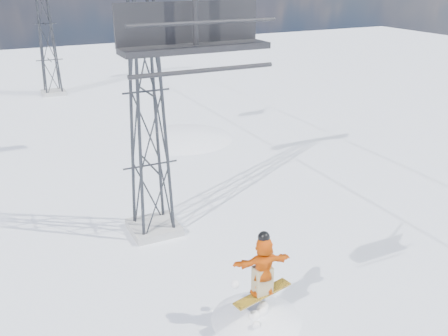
{
  "coord_description": "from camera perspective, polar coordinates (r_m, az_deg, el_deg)",
  "views": [
    {
      "loc": [
        -4.27,
        -8.49,
        9.49
      ],
      "look_at": [
        2.06,
        4.42,
        3.7
      ],
      "focal_mm": 40.0,
      "sensor_mm": 36.0,
      "label": 1
    }
  ],
  "objects": [
    {
      "name": "snow_terrain",
      "position": [
        35.33,
        -23.14,
        -12.77
      ],
      "size": [
        39.0,
        37.0,
        22.0
      ],
      "color": "white",
      "rests_on": "ground"
    },
    {
      "name": "lift_tower_near",
      "position": [
        17.72,
        -8.9,
        8.55
      ],
      "size": [
        5.2,
        1.8,
        11.43
      ],
      "color": "#999999",
      "rests_on": "ground"
    },
    {
      "name": "lift_tower_far",
      "position": [
        41.99,
        -19.79,
        15.21
      ],
      "size": [
        5.2,
        1.8,
        11.43
      ],
      "color": "#999999",
      "rests_on": "ground"
    },
    {
      "name": "lift_chair_near",
      "position": [
        7.48,
        -3.51,
        15.4
      ],
      "size": [
        2.22,
        0.64,
        2.76
      ],
      "color": "black",
      "rests_on": "ground"
    }
  ]
}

